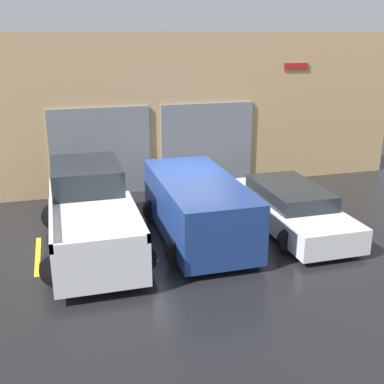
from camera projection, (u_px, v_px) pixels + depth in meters
name	position (u px, v px, depth m)	size (l,w,h in m)	color
ground_plane	(184.00, 220.00, 13.83)	(28.00, 28.00, 0.00)	black
shophouse_building	(158.00, 114.00, 16.03)	(17.42, 0.68, 5.16)	tan
pickup_truck	(91.00, 213.00, 11.95)	(2.50, 5.19, 1.85)	white
sedan_white	(290.00, 207.00, 13.19)	(2.15, 4.78, 1.17)	white
sedan_side	(197.00, 206.00, 12.38)	(2.34, 4.62, 1.60)	navy
parking_stripe_far_left	(38.00, 256.00, 11.61)	(0.12, 2.20, 0.01)	gold
parking_stripe_left	(147.00, 243.00, 12.30)	(0.12, 2.20, 0.01)	gold
parking_stripe_centre	(245.00, 232.00, 13.00)	(0.12, 2.20, 0.01)	gold
parking_stripe_right	(332.00, 222.00, 13.69)	(0.12, 2.20, 0.01)	gold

